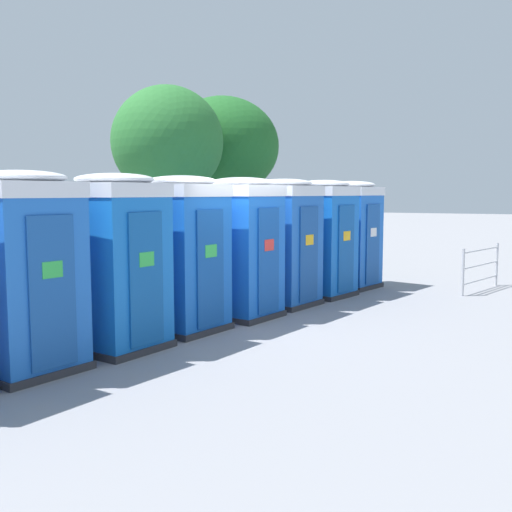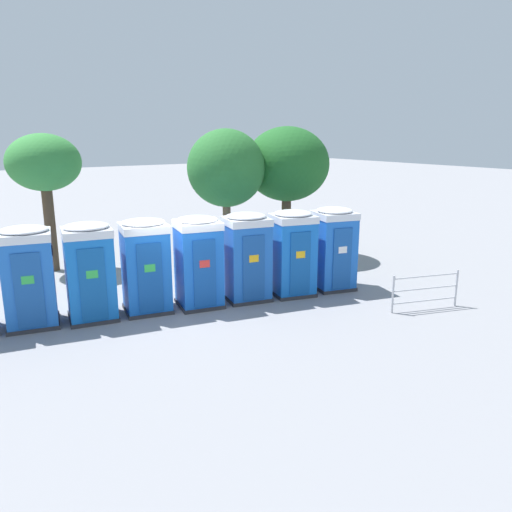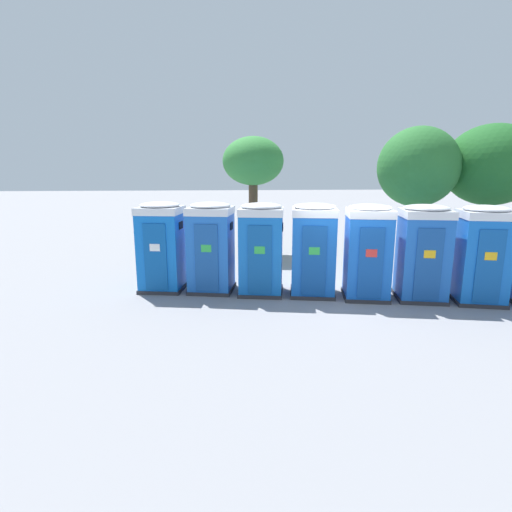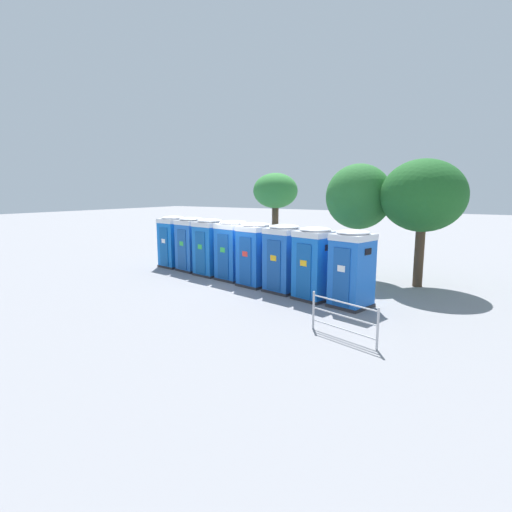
{
  "view_description": "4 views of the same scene",
  "coord_description": "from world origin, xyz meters",
  "px_view_note": "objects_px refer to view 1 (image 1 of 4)",
  "views": [
    {
      "loc": [
        -9.0,
        -5.02,
        2.26
      ],
      "look_at": [
        1.16,
        -0.31,
        1.08
      ],
      "focal_mm": 42.0,
      "sensor_mm": 36.0,
      "label": 1
    },
    {
      "loc": [
        -5.35,
        -12.22,
        4.72
      ],
      "look_at": [
        2.38,
        -0.56,
        1.26
      ],
      "focal_mm": 35.0,
      "sensor_mm": 36.0,
      "label": 2
    },
    {
      "loc": [
        -3.17,
        -10.39,
        3.39
      ],
      "look_at": [
        -2.25,
        0.42,
        1.06
      ],
      "focal_mm": 28.0,
      "sensor_mm": 36.0,
      "label": 3
    },
    {
      "loc": [
        8.99,
        -13.45,
        3.76
      ],
      "look_at": [
        0.67,
        -0.2,
        1.19
      ],
      "focal_mm": 28.0,
      "sensor_mm": 36.0,
      "label": 4
    }
  ],
  "objects_px": {
    "portapotty_2": "(117,261)",
    "event_barrier": "(481,266)",
    "street_tree_0": "(223,147)",
    "street_tree_2": "(168,143)",
    "portapotty_5": "(284,242)",
    "portapotty_4": "(242,247)",
    "portapotty_7": "(351,234)",
    "portapotty_3": "(183,253)",
    "portapotty_1": "(24,271)",
    "portapotty_6": "(323,238)"
  },
  "relations": [
    {
      "from": "street_tree_2",
      "to": "portapotty_4",
      "type": "bearing_deg",
      "value": -130.16
    },
    {
      "from": "portapotty_4",
      "to": "portapotty_7",
      "type": "distance_m",
      "value": 4.29
    },
    {
      "from": "street_tree_2",
      "to": "event_barrier",
      "type": "distance_m",
      "value": 8.04
    },
    {
      "from": "portapotty_6",
      "to": "street_tree_0",
      "type": "xyz_separation_m",
      "value": [
        2.72,
        3.93,
        2.26
      ]
    },
    {
      "from": "portapotty_7",
      "to": "portapotty_1",
      "type": "bearing_deg",
      "value": 167.78
    },
    {
      "from": "portapotty_2",
      "to": "portapotty_7",
      "type": "xyz_separation_m",
      "value": [
        7.0,
        -1.46,
        0.0
      ]
    },
    {
      "from": "portapotty_2",
      "to": "street_tree_2",
      "type": "distance_m",
      "value": 6.78
    },
    {
      "from": "street_tree_0",
      "to": "portapotty_2",
      "type": "bearing_deg",
      "value": -162.02
    },
    {
      "from": "portapotty_7",
      "to": "street_tree_0",
      "type": "relative_size",
      "value": 0.51
    },
    {
      "from": "portapotty_3",
      "to": "street_tree_2",
      "type": "height_order",
      "value": "street_tree_2"
    },
    {
      "from": "portapotty_4",
      "to": "portapotty_2",
      "type": "bearing_deg",
      "value": 167.26
    },
    {
      "from": "portapotty_4",
      "to": "portapotty_3",
      "type": "bearing_deg",
      "value": 163.81
    },
    {
      "from": "portapotty_3",
      "to": "portapotty_4",
      "type": "height_order",
      "value": "same"
    },
    {
      "from": "portapotty_3",
      "to": "street_tree_2",
      "type": "xyz_separation_m",
      "value": [
        4.33,
        3.1,
        2.2
      ]
    },
    {
      "from": "portapotty_6",
      "to": "street_tree_2",
      "type": "xyz_separation_m",
      "value": [
        0.16,
        4.1,
        2.2
      ]
    },
    {
      "from": "portapotty_5",
      "to": "portapotty_6",
      "type": "bearing_deg",
      "value": -14.43
    },
    {
      "from": "portapotty_3",
      "to": "portapotty_7",
      "type": "xyz_separation_m",
      "value": [
        5.58,
        -1.23,
        0.0
      ]
    },
    {
      "from": "portapotty_4",
      "to": "portapotty_6",
      "type": "height_order",
      "value": "same"
    },
    {
      "from": "portapotty_1",
      "to": "portapotty_5",
      "type": "distance_m",
      "value": 5.72
    },
    {
      "from": "portapotty_4",
      "to": "portapotty_5",
      "type": "bearing_deg",
      "value": -9.93
    },
    {
      "from": "portapotty_4",
      "to": "portapotty_7",
      "type": "relative_size",
      "value": 1.0
    },
    {
      "from": "portapotty_1",
      "to": "street_tree_2",
      "type": "distance_m",
      "value": 7.87
    },
    {
      "from": "portapotty_3",
      "to": "portapotty_5",
      "type": "distance_m",
      "value": 2.86
    },
    {
      "from": "portapotty_5",
      "to": "event_barrier",
      "type": "xyz_separation_m",
      "value": [
        3.58,
        -3.46,
        -0.72
      ]
    },
    {
      "from": "portapotty_2",
      "to": "event_barrier",
      "type": "height_order",
      "value": "portapotty_2"
    },
    {
      "from": "portapotty_2",
      "to": "portapotty_7",
      "type": "height_order",
      "value": "same"
    },
    {
      "from": "portapotty_6",
      "to": "portapotty_2",
      "type": "bearing_deg",
      "value": 167.54
    },
    {
      "from": "portapotty_2",
      "to": "portapotty_5",
      "type": "distance_m",
      "value": 4.29
    },
    {
      "from": "street_tree_2",
      "to": "event_barrier",
      "type": "height_order",
      "value": "street_tree_2"
    },
    {
      "from": "portapotty_1",
      "to": "street_tree_2",
      "type": "bearing_deg",
      "value": 19.41
    },
    {
      "from": "portapotty_6",
      "to": "portapotty_7",
      "type": "xyz_separation_m",
      "value": [
        1.41,
        -0.23,
        0.0
      ]
    },
    {
      "from": "portapotty_6",
      "to": "event_barrier",
      "type": "xyz_separation_m",
      "value": [
        2.2,
        -3.1,
        -0.72
      ]
    },
    {
      "from": "portapotty_7",
      "to": "street_tree_2",
      "type": "relative_size",
      "value": 0.52
    },
    {
      "from": "street_tree_0",
      "to": "street_tree_2",
      "type": "xyz_separation_m",
      "value": [
        -2.57,
        0.17,
        -0.06
      ]
    },
    {
      "from": "street_tree_0",
      "to": "event_barrier",
      "type": "height_order",
      "value": "street_tree_0"
    },
    {
      "from": "portapotty_2",
      "to": "street_tree_2",
      "type": "bearing_deg",
      "value": 26.53
    },
    {
      "from": "portapotty_6",
      "to": "portapotty_7",
      "type": "height_order",
      "value": "same"
    },
    {
      "from": "portapotty_7",
      "to": "street_tree_0",
      "type": "height_order",
      "value": "street_tree_0"
    },
    {
      "from": "portapotty_4",
      "to": "portapotty_7",
      "type": "height_order",
      "value": "same"
    },
    {
      "from": "portapotty_3",
      "to": "street_tree_0",
      "type": "xyz_separation_m",
      "value": [
        6.89,
        2.93,
        2.26
      ]
    },
    {
      "from": "portapotty_1",
      "to": "portapotty_3",
      "type": "xyz_separation_m",
      "value": [
        2.8,
        -0.59,
        0.0
      ]
    },
    {
      "from": "portapotty_5",
      "to": "event_barrier",
      "type": "bearing_deg",
      "value": -44.0
    },
    {
      "from": "portapotty_7",
      "to": "portapotty_5",
      "type": "bearing_deg",
      "value": 168.23
    },
    {
      "from": "portapotty_3",
      "to": "portapotty_5",
      "type": "height_order",
      "value": "same"
    },
    {
      "from": "portapotty_1",
      "to": "portapotty_4",
      "type": "distance_m",
      "value": 4.29
    },
    {
      "from": "event_barrier",
      "to": "portapotty_5",
      "type": "bearing_deg",
      "value": 136.0
    },
    {
      "from": "portapotty_1",
      "to": "portapotty_7",
      "type": "distance_m",
      "value": 8.58
    },
    {
      "from": "portapotty_6",
      "to": "portapotty_5",
      "type": "bearing_deg",
      "value": 165.57
    },
    {
      "from": "portapotty_3",
      "to": "street_tree_2",
      "type": "bearing_deg",
      "value": 35.59
    },
    {
      "from": "portapotty_3",
      "to": "event_barrier",
      "type": "bearing_deg",
      "value": -32.81
    }
  ]
}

